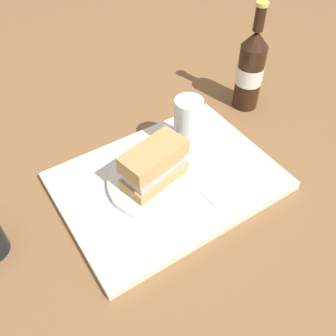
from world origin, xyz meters
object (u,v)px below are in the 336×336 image
Objects in this scene: plate at (155,183)px; sandwich at (156,165)px; beer_glass at (188,123)px; beer_bottle at (250,69)px.

plate is 1.35× the size of sandwich.
beer_glass is 0.24m from beer_bottle.
beer_glass reaches higher than plate.
sandwich is (0.00, 0.00, 0.05)m from plate.
plate is 0.38m from beer_bottle.
beer_glass reaches higher than sandwich.
beer_bottle is at bearing 15.86° from beer_glass.
beer_bottle is (0.35, 0.12, 0.08)m from plate.
beer_bottle is at bearing 7.48° from sandwich.
beer_bottle reaches higher than plate.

